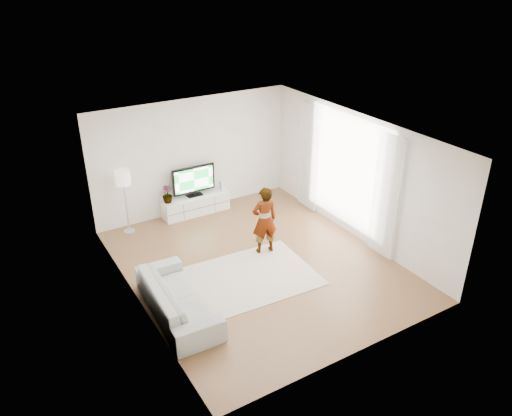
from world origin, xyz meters
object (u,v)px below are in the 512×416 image
media_console (196,204)px  sofa (177,298)px  rug (248,278)px  player (264,220)px  floor_lamp (123,181)px  television (194,180)px

media_console → sofa: bearing=-119.4°
media_console → rug: bearing=-95.8°
sofa → rug: bearing=-76.9°
player → sofa: 2.63m
player → sofa: (-2.40, -0.98, -0.43)m
floor_lamp → player: bearing=-46.7°
player → sofa: size_ratio=0.67×
television → player: player is taller
media_console → player: player is taller
television → player: bearing=-78.5°
media_console → rug: 3.10m
rug → floor_lamp: floor_lamp is taller
player → media_console: bearing=-67.9°
player → floor_lamp: size_ratio=0.98×
sofa → floor_lamp: size_ratio=1.48×
rug → sofa: (-1.59, -0.30, 0.32)m
media_console → television: (0.00, 0.03, 0.64)m
sofa → television: bearing=-26.7°
television → sofa: (-1.91, -3.41, -0.55)m
player → sofa: player is taller
television → floor_lamp: floor_lamp is taller
television → sofa: size_ratio=0.48×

